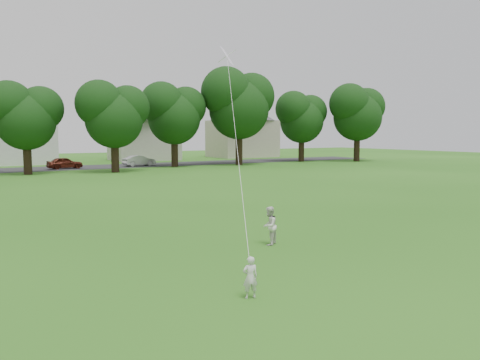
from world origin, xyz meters
TOP-DOWN VIEW (x-y plane):
  - ground at (0.00, 0.00)m, footprint 160.00×160.00m
  - street at (0.00, 42.00)m, footprint 90.00×7.00m
  - toddler at (-1.24, -1.31)m, footprint 0.40×0.31m
  - older_boy at (2.06, 2.59)m, footprint 0.79×0.76m
  - kite at (1.40, 3.71)m, footprint 3.16×5.55m
  - tree_row at (5.55, 35.80)m, footprint 80.33×9.98m
  - house_row at (0.87, 52.00)m, footprint 77.13×13.55m

SIDE VIEW (x-z plane):
  - ground at x=0.00m, z-range 0.00..0.00m
  - street at x=0.00m, z-range 0.00..0.01m
  - toddler at x=-1.24m, z-range 0.00..0.97m
  - older_boy at x=2.06m, z-range 0.00..1.29m
  - kite at x=1.40m, z-range -2.60..10.47m
  - house_row at x=0.87m, z-range -0.06..10.25m
  - tree_row at x=5.55m, z-range 0.81..12.36m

